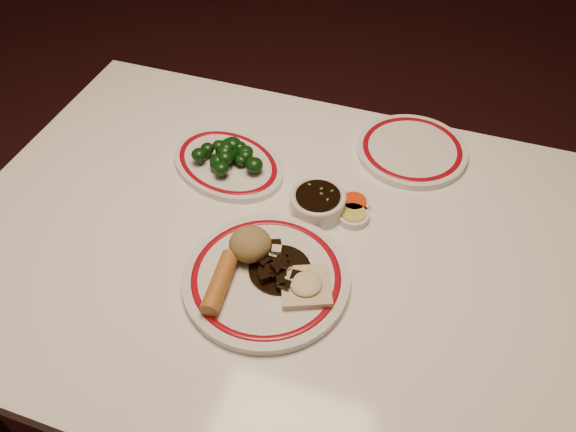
{
  "coord_description": "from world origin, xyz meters",
  "views": [
    {
      "loc": [
        0.27,
        -0.65,
        1.57
      ],
      "look_at": [
        0.04,
        0.02,
        0.8
      ],
      "focal_mm": 35.0,
      "sensor_mm": 36.0,
      "label": 1
    }
  ],
  "objects_px": {
    "rice_mound": "(250,244)",
    "stirfry_heap": "(279,267)",
    "main_plate": "(266,278)",
    "spring_roll": "(220,282)",
    "broccoli_pile": "(228,154)",
    "dining_table": "(266,265)",
    "fried_wonton": "(306,286)",
    "soy_bowl": "(318,203)",
    "broccoli_plate": "(228,163)"
  },
  "relations": [
    {
      "from": "main_plate",
      "to": "broccoli_plate",
      "type": "height_order",
      "value": "main_plate"
    },
    {
      "from": "broccoli_plate",
      "to": "soy_bowl",
      "type": "xyz_separation_m",
      "value": [
        0.22,
        -0.06,
        0.01
      ]
    },
    {
      "from": "rice_mound",
      "to": "soy_bowl",
      "type": "relative_size",
      "value": 0.7
    },
    {
      "from": "main_plate",
      "to": "soy_bowl",
      "type": "distance_m",
      "value": 0.2
    },
    {
      "from": "broccoli_plate",
      "to": "broccoli_pile",
      "type": "xyz_separation_m",
      "value": [
        0.0,
        -0.0,
        0.03
      ]
    },
    {
      "from": "main_plate",
      "to": "broccoli_pile",
      "type": "distance_m",
      "value": 0.32
    },
    {
      "from": "main_plate",
      "to": "fried_wonton",
      "type": "distance_m",
      "value": 0.08
    },
    {
      "from": "spring_roll",
      "to": "fried_wonton",
      "type": "distance_m",
      "value": 0.15
    },
    {
      "from": "fried_wonton",
      "to": "stirfry_heap",
      "type": "bearing_deg",
      "value": 158.59
    },
    {
      "from": "dining_table",
      "to": "fried_wonton",
      "type": "height_order",
      "value": "fried_wonton"
    },
    {
      "from": "broccoli_plate",
      "to": "fried_wonton",
      "type": "bearing_deg",
      "value": -45.6
    },
    {
      "from": "rice_mound",
      "to": "broccoli_plate",
      "type": "relative_size",
      "value": 0.24
    },
    {
      "from": "dining_table",
      "to": "soy_bowl",
      "type": "bearing_deg",
      "value": 51.78
    },
    {
      "from": "spring_roll",
      "to": "rice_mound",
      "type": "bearing_deg",
      "value": 70.76
    },
    {
      "from": "spring_roll",
      "to": "soy_bowl",
      "type": "height_order",
      "value": "spring_roll"
    },
    {
      "from": "dining_table",
      "to": "spring_roll",
      "type": "xyz_separation_m",
      "value": [
        -0.02,
        -0.15,
        0.13
      ]
    },
    {
      "from": "fried_wonton",
      "to": "main_plate",
      "type": "bearing_deg",
      "value": 175.98
    },
    {
      "from": "main_plate",
      "to": "stirfry_heap",
      "type": "relative_size",
      "value": 3.49
    },
    {
      "from": "main_plate",
      "to": "fried_wonton",
      "type": "xyz_separation_m",
      "value": [
        0.07,
        -0.01,
        0.02
      ]
    },
    {
      "from": "broccoli_pile",
      "to": "soy_bowl",
      "type": "relative_size",
      "value": 1.42
    },
    {
      "from": "dining_table",
      "to": "spring_roll",
      "type": "distance_m",
      "value": 0.2
    },
    {
      "from": "broccoli_plate",
      "to": "broccoli_pile",
      "type": "distance_m",
      "value": 0.03
    },
    {
      "from": "spring_roll",
      "to": "broccoli_plate",
      "type": "bearing_deg",
      "value": 105.65
    },
    {
      "from": "dining_table",
      "to": "stirfry_heap",
      "type": "bearing_deg",
      "value": -54.79
    },
    {
      "from": "main_plate",
      "to": "broccoli_plate",
      "type": "xyz_separation_m",
      "value": [
        -0.18,
        0.26,
        -0.0
      ]
    },
    {
      "from": "dining_table",
      "to": "spring_roll",
      "type": "bearing_deg",
      "value": -98.82
    },
    {
      "from": "main_plate",
      "to": "stirfry_heap",
      "type": "distance_m",
      "value": 0.03
    },
    {
      "from": "fried_wonton",
      "to": "spring_roll",
      "type": "bearing_deg",
      "value": -162.05
    },
    {
      "from": "main_plate",
      "to": "rice_mound",
      "type": "bearing_deg",
      "value": 139.29
    },
    {
      "from": "dining_table",
      "to": "broccoli_pile",
      "type": "relative_size",
      "value": 7.73
    },
    {
      "from": "dining_table",
      "to": "soy_bowl",
      "type": "xyz_separation_m",
      "value": [
        0.08,
        0.1,
        0.11
      ]
    },
    {
      "from": "main_plate",
      "to": "spring_roll",
      "type": "relative_size",
      "value": 3.23
    },
    {
      "from": "stirfry_heap",
      "to": "broccoli_pile",
      "type": "xyz_separation_m",
      "value": [
        -0.2,
        0.24,
        0.01
      ]
    },
    {
      "from": "rice_mound",
      "to": "stirfry_heap",
      "type": "height_order",
      "value": "rice_mound"
    },
    {
      "from": "dining_table",
      "to": "stirfry_heap",
      "type": "relative_size",
      "value": 10.72
    },
    {
      "from": "broccoli_pile",
      "to": "soy_bowl",
      "type": "bearing_deg",
      "value": -15.37
    },
    {
      "from": "fried_wonton",
      "to": "broccoli_plate",
      "type": "distance_m",
      "value": 0.37
    },
    {
      "from": "main_plate",
      "to": "soy_bowl",
      "type": "xyz_separation_m",
      "value": [
        0.04,
        0.2,
        0.01
      ]
    },
    {
      "from": "spring_roll",
      "to": "main_plate",
      "type": "bearing_deg",
      "value": 32.51
    },
    {
      "from": "dining_table",
      "to": "broccoli_pile",
      "type": "xyz_separation_m",
      "value": [
        -0.14,
        0.16,
        0.13
      ]
    },
    {
      "from": "fried_wonton",
      "to": "broccoli_plate",
      "type": "xyz_separation_m",
      "value": [
        -0.26,
        0.26,
        -0.02
      ]
    },
    {
      "from": "main_plate",
      "to": "broccoli_pile",
      "type": "xyz_separation_m",
      "value": [
        -0.18,
        0.26,
        0.03
      ]
    },
    {
      "from": "spring_roll",
      "to": "fried_wonton",
      "type": "relative_size",
      "value": 1.09
    },
    {
      "from": "dining_table",
      "to": "stirfry_heap",
      "type": "xyz_separation_m",
      "value": [
        0.06,
        -0.08,
        0.12
      ]
    },
    {
      "from": "fried_wonton",
      "to": "broccoli_plate",
      "type": "height_order",
      "value": "fried_wonton"
    },
    {
      "from": "spring_roll",
      "to": "broccoli_pile",
      "type": "height_order",
      "value": "broccoli_pile"
    },
    {
      "from": "fried_wonton",
      "to": "broccoli_pile",
      "type": "distance_m",
      "value": 0.37
    },
    {
      "from": "fried_wonton",
      "to": "broccoli_pile",
      "type": "relative_size",
      "value": 0.72
    },
    {
      "from": "rice_mound",
      "to": "broccoli_pile",
      "type": "xyz_separation_m",
      "value": [
        -0.14,
        0.22,
        -0.01
      ]
    },
    {
      "from": "rice_mound",
      "to": "stirfry_heap",
      "type": "relative_size",
      "value": 0.69
    }
  ]
}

